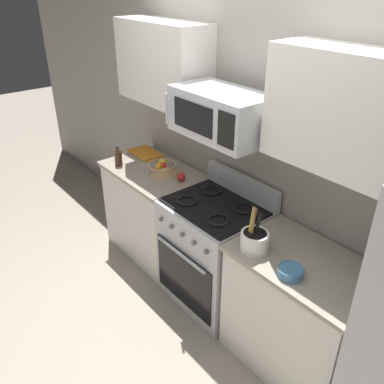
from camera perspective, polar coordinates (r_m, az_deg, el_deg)
name	(u,v)px	position (r m, az deg, el deg)	size (l,w,h in m)	color
ground_plane	(152,331)	(3.42, -5.62, -18.88)	(16.00, 16.00, 0.00)	gray
wall_back	(253,148)	(3.21, 8.59, 6.13)	(8.00, 0.10, 2.60)	#9E998E
counter_left	(154,211)	(3.97, -5.34, -2.73)	(0.96, 0.63, 0.91)	silver
range_oven	(214,252)	(3.39, 3.08, -8.45)	(0.76, 0.67, 1.09)	#B2B5BA
counter_right	(298,314)	(2.98, 14.63, -16.27)	(0.94, 0.63, 0.91)	silver
microwave	(221,114)	(2.86, 4.12, 10.92)	(0.72, 0.44, 0.32)	#B2B5BA
upper_cabinets_left	(163,63)	(3.55, -4.14, 17.64)	(0.95, 0.34, 0.67)	silver
upper_cabinets_right	(350,113)	(2.39, 21.29, 10.29)	(0.93, 0.34, 0.67)	silver
utensil_crock	(254,240)	(2.67, 8.74, -6.70)	(0.18, 0.18, 0.31)	white
fruit_basket	(162,168)	(3.65, -4.22, 3.42)	(0.26, 0.26, 0.11)	tan
apple_loose	(181,177)	(3.51, -1.56, 2.17)	(0.08, 0.08, 0.08)	red
cutting_board	(145,153)	(4.09, -6.66, 5.48)	(0.35, 0.22, 0.02)	orange
bottle_soy	(118,157)	(3.84, -10.33, 4.90)	(0.07, 0.07, 0.19)	#382314
prep_bowl	(290,272)	(2.53, 13.64, -10.81)	(0.16, 0.16, 0.06)	teal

